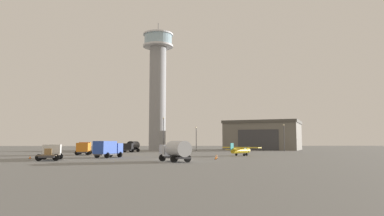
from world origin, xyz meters
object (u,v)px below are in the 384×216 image
object	(u,v)px
light_post_east	(196,136)
light_post_west	(284,135)
traffic_cone_near_left	(30,157)
control_tower	(158,82)
truck_box_orange	(84,148)
light_post_north	(163,131)
truck_box_blue	(108,148)
traffic_cone_near_right	(217,156)
truck_fuel_tanker_silver	(176,150)
truck_flatbed_white	(51,152)
traffic_cone_mid_apron	(216,157)
airplane_yellow	(240,150)
truck_fuel_tanker_black	(132,146)

from	to	relation	value
light_post_east	light_post_west	bearing A→B (deg)	-11.52
traffic_cone_near_left	control_tower	bearing A→B (deg)	73.05
truck_box_orange	light_post_north	world-z (taller)	light_post_north
truck_box_blue	traffic_cone_near_right	bearing A→B (deg)	-77.76
control_tower	light_post_east	world-z (taller)	control_tower
truck_box_orange	truck_fuel_tanker_silver	world-z (taller)	truck_fuel_tanker_silver
light_post_north	traffic_cone_near_left	world-z (taller)	light_post_north
truck_flatbed_white	traffic_cone_mid_apron	xyz separation A→B (m)	(25.59, 0.20, -0.84)
truck_box_orange	airplane_yellow	bearing A→B (deg)	-109.36
airplane_yellow	truck_fuel_tanker_silver	xyz separation A→B (m)	(-13.12, -20.15, 0.42)
truck_fuel_tanker_black	truck_fuel_tanker_silver	size ratio (longest dim) A/B	1.19
truck_fuel_tanker_black	traffic_cone_mid_apron	size ratio (longest dim) A/B	11.29
control_tower	traffic_cone_mid_apron	world-z (taller)	control_tower
truck_fuel_tanker_silver	traffic_cone_mid_apron	bearing A→B (deg)	-68.89
light_post_east	traffic_cone_near_left	size ratio (longest dim) A/B	13.10
truck_box_blue	control_tower	bearing A→B (deg)	18.53
truck_fuel_tanker_black	traffic_cone_near_right	bearing A→B (deg)	38.23
traffic_cone_near_right	light_post_east	bearing A→B (deg)	89.88
truck_box_blue	traffic_cone_mid_apron	size ratio (longest dim) A/B	9.59
truck_box_blue	light_post_west	distance (m)	59.56
truck_box_orange	truck_fuel_tanker_black	size ratio (longest dim) A/B	0.84
airplane_yellow	traffic_cone_near_right	size ratio (longest dim) A/B	10.05
traffic_cone_near_left	truck_box_blue	bearing A→B (deg)	14.03
control_tower	light_post_north	world-z (taller)	control_tower
truck_box_blue	truck_flatbed_white	world-z (taller)	truck_box_blue
truck_box_orange	truck_fuel_tanker_black	bearing A→B (deg)	-27.04
truck_box_orange	truck_flatbed_white	xyz separation A→B (m)	(0.08, -20.82, -0.37)
traffic_cone_near_right	truck_box_blue	bearing A→B (deg)	167.38
truck_box_orange	light_post_east	xyz separation A→B (m)	(26.32, 31.10, 2.98)
airplane_yellow	light_post_east	xyz separation A→B (m)	(-6.02, 38.25, 3.33)
control_tower	truck_fuel_tanker_black	distance (m)	32.20
truck_flatbed_white	traffic_cone_mid_apron	distance (m)	25.60
control_tower	truck_flatbed_white	size ratio (longest dim) A/B	6.19
control_tower	truck_fuel_tanker_black	size ratio (longest dim) A/B	5.91
truck_box_orange	light_post_east	distance (m)	40.85
airplane_yellow	control_tower	bearing A→B (deg)	65.85
truck_flatbed_white	traffic_cone_mid_apron	size ratio (longest dim) A/B	10.79
truck_fuel_tanker_silver	traffic_cone_mid_apron	world-z (taller)	truck_fuel_tanker_silver
airplane_yellow	traffic_cone_near_left	distance (m)	38.19
light_post_west	traffic_cone_near_right	xyz separation A→B (m)	(-25.82, -43.58, -4.48)
truck_fuel_tanker_silver	light_post_west	size ratio (longest dim) A/B	0.79
truck_box_orange	light_post_west	distance (m)	58.20
light_post_west	truck_flatbed_white	bearing A→B (deg)	-138.06
light_post_west	truck_fuel_tanker_silver	bearing A→B (deg)	-121.69
control_tower	light_post_west	world-z (taller)	control_tower
airplane_yellow	light_post_east	size ratio (longest dim) A/B	0.95
truck_box_blue	traffic_cone_near_right	size ratio (longest dim) A/B	9.10
traffic_cone_near_right	truck_fuel_tanker_black	bearing A→B (deg)	115.07
traffic_cone_near_left	truck_flatbed_white	bearing A→B (deg)	-41.95
traffic_cone_mid_apron	airplane_yellow	bearing A→B (deg)	63.66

